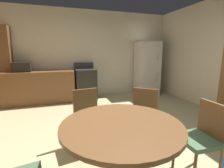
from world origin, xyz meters
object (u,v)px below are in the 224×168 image
at_px(oven_range, 86,84).
at_px(chair_north, 88,114).
at_px(refrigerator, 147,69).
at_px(chair_northeast, 143,114).
at_px(dining_table, 121,139).
at_px(chair_east, 203,135).
at_px(microwave, 22,67).

bearing_deg(oven_range, chair_north, -97.82).
bearing_deg(refrigerator, chair_northeast, -120.24).
height_order(dining_table, chair_east, chair_east).
bearing_deg(chair_east, refrigerator, -107.46).
xyz_separation_m(refrigerator, chair_northeast, (-1.61, -2.75, -0.38)).
distance_m(chair_northeast, chair_north, 0.83).
xyz_separation_m(microwave, chair_northeast, (2.13, -2.80, -0.53)).
xyz_separation_m(oven_range, refrigerator, (2.05, -0.05, 0.41)).
height_order(refrigerator, microwave, refrigerator).
height_order(refrigerator, chair_east, refrigerator).
relative_size(refrigerator, microwave, 4.00).
relative_size(dining_table, chair_northeast, 1.32).
xyz_separation_m(oven_range, dining_table, (-0.19, -3.55, 0.13)).
height_order(microwave, chair_north, microwave).
bearing_deg(refrigerator, dining_table, -122.74).
relative_size(oven_range, chair_northeast, 1.26).
relative_size(oven_range, chair_east, 1.26).
bearing_deg(refrigerator, microwave, 179.23).
bearing_deg(oven_range, chair_northeast, -80.92).
bearing_deg(oven_range, microwave, -179.88).
relative_size(dining_table, chair_north, 1.32).
xyz_separation_m(oven_range, chair_north, (-0.35, -2.58, 0.03)).
height_order(refrigerator, dining_table, refrigerator).
xyz_separation_m(refrigerator, chair_east, (-1.27, -3.53, -0.38)).
bearing_deg(refrigerator, chair_east, -109.75).
height_order(microwave, chair_northeast, microwave).
height_order(oven_range, dining_table, oven_range).
distance_m(refrigerator, chair_northeast, 3.21).
bearing_deg(microwave, chair_northeast, -52.75).
bearing_deg(chair_east, microwave, -53.13).
bearing_deg(refrigerator, chair_north, -133.61).
xyz_separation_m(dining_table, chair_north, (-0.16, 0.96, -0.10)).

